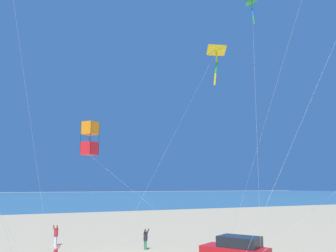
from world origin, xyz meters
TOP-DOWN VIEW (x-y plane):
  - ocean_water_strip at (165.00, 0.00)m, footprint 240.00×600.00m
  - parked_car at (-5.12, -6.05)m, footprint 4.65×3.73m
  - person_adult_flyer at (7.84, 3.49)m, footprint 0.62×0.55m
  - person_bystander_far at (2.70, -2.83)m, footprint 0.50×0.40m
  - kite_box_white_trailing at (-3.48, 3.35)m, footprint 3.59×10.68m
  - kite_delta_red_high_left at (-1.64, -7.17)m, footprint 8.32×7.04m
  - kite_delta_blue_topmost at (-9.73, -4.39)m, footprint 3.52×2.73m

SIDE VIEW (x-z plane):
  - ocean_water_strip at x=165.00m, z-range 0.00..0.01m
  - person_bystander_far at x=2.70m, z-range 0.07..1.74m
  - person_adult_flyer at x=7.84m, z-range 0.08..1.83m
  - parked_car at x=-5.12m, z-range 0.03..1.88m
  - kite_box_white_trailing at x=-3.48m, z-range 3.45..12.40m
  - kite_delta_blue_topmost at x=-9.73m, z-range 7.65..23.57m
  - kite_delta_red_high_left at x=-1.64m, z-range 7.84..24.36m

